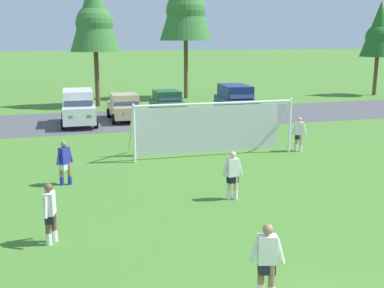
{
  "coord_description": "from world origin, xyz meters",
  "views": [
    {
      "loc": [
        -4.36,
        -5.96,
        5.24
      ],
      "look_at": [
        0.34,
        10.46,
        1.41
      ],
      "focal_mm": 44.03,
      "sensor_mm": 36.0,
      "label": 1
    }
  ],
  "objects_px": {
    "parked_car_slot_far_left": "(78,107)",
    "parked_car_slot_center_left": "(167,103)",
    "soccer_goal": "(210,126)",
    "player_midfield_center": "(65,163)",
    "player_winger_left": "(267,262)",
    "player_striker_near": "(50,213)",
    "parked_car_slot_left": "(125,107)",
    "player_defender_far": "(299,134)",
    "soccer_ball": "(267,241)",
    "parked_car_slot_center": "(235,101)",
    "player_winger_right": "(233,175)"
  },
  "relations": [
    {
      "from": "player_defender_far",
      "to": "parked_car_slot_left",
      "type": "relative_size",
      "value": 0.39
    },
    {
      "from": "player_winger_right",
      "to": "parked_car_slot_center_left",
      "type": "xyz_separation_m",
      "value": [
        1.92,
        17.84,
        0.05
      ]
    },
    {
      "from": "player_midfield_center",
      "to": "parked_car_slot_left",
      "type": "relative_size",
      "value": 0.39
    },
    {
      "from": "soccer_ball",
      "to": "parked_car_slot_far_left",
      "type": "xyz_separation_m",
      "value": [
        -3.81,
        19.34,
        1.0
      ]
    },
    {
      "from": "player_striker_near",
      "to": "parked_car_slot_left",
      "type": "height_order",
      "value": "parked_car_slot_left"
    },
    {
      "from": "parked_car_slot_center_left",
      "to": "player_striker_near",
      "type": "bearing_deg",
      "value": -111.25
    },
    {
      "from": "parked_car_slot_left",
      "to": "parked_car_slot_center",
      "type": "xyz_separation_m",
      "value": [
        7.5,
        -0.65,
        0.24
      ]
    },
    {
      "from": "soccer_ball",
      "to": "parked_car_slot_left",
      "type": "distance_m",
      "value": 20.28
    },
    {
      "from": "player_midfield_center",
      "to": "player_winger_left",
      "type": "distance_m",
      "value": 9.92
    },
    {
      "from": "soccer_goal",
      "to": "parked_car_slot_center",
      "type": "relative_size",
      "value": 1.57
    },
    {
      "from": "soccer_goal",
      "to": "parked_car_slot_center_left",
      "type": "height_order",
      "value": "soccer_goal"
    },
    {
      "from": "player_defender_far",
      "to": "player_winger_left",
      "type": "bearing_deg",
      "value": -121.17
    },
    {
      "from": "player_midfield_center",
      "to": "parked_car_slot_far_left",
      "type": "bearing_deg",
      "value": 85.01
    },
    {
      "from": "player_defender_far",
      "to": "soccer_goal",
      "type": "bearing_deg",
      "value": 169.21
    },
    {
      "from": "soccer_goal",
      "to": "parked_car_slot_center",
      "type": "xyz_separation_m",
      "value": [
        4.97,
        9.58,
        -0.18
      ]
    },
    {
      "from": "parked_car_slot_left",
      "to": "player_defender_far",
      "type": "bearing_deg",
      "value": -58.71
    },
    {
      "from": "player_winger_left",
      "to": "parked_car_slot_center_left",
      "type": "relative_size",
      "value": 0.39
    },
    {
      "from": "player_midfield_center",
      "to": "parked_car_slot_far_left",
      "type": "distance_m",
      "value": 12.59
    },
    {
      "from": "parked_car_slot_far_left",
      "to": "parked_car_slot_center_left",
      "type": "distance_m",
      "value": 6.49
    },
    {
      "from": "soccer_ball",
      "to": "player_striker_near",
      "type": "bearing_deg",
      "value": 162.87
    },
    {
      "from": "player_winger_right",
      "to": "parked_car_slot_center",
      "type": "distance_m",
      "value": 17.18
    },
    {
      "from": "parked_car_slot_center_left",
      "to": "parked_car_slot_center",
      "type": "distance_m",
      "value": 4.75
    },
    {
      "from": "soccer_ball",
      "to": "player_midfield_center",
      "type": "bearing_deg",
      "value": 125.79
    },
    {
      "from": "player_midfield_center",
      "to": "player_defender_far",
      "type": "bearing_deg",
      "value": 12.64
    },
    {
      "from": "player_defender_far",
      "to": "player_winger_left",
      "type": "height_order",
      "value": "same"
    },
    {
      "from": "player_winger_right",
      "to": "soccer_ball",
      "type": "bearing_deg",
      "value": -96.37
    },
    {
      "from": "player_striker_near",
      "to": "parked_car_slot_center_left",
      "type": "height_order",
      "value": "parked_car_slot_center_left"
    },
    {
      "from": "parked_car_slot_far_left",
      "to": "parked_car_slot_center",
      "type": "bearing_deg",
      "value": 1.41
    },
    {
      "from": "player_midfield_center",
      "to": "player_defender_far",
      "type": "height_order",
      "value": "same"
    },
    {
      "from": "player_defender_far",
      "to": "parked_car_slot_center",
      "type": "xyz_separation_m",
      "value": [
        0.8,
        10.38,
        0.29
      ]
    },
    {
      "from": "player_winger_right",
      "to": "parked_car_slot_far_left",
      "type": "bearing_deg",
      "value": 104.99
    },
    {
      "from": "player_defender_far",
      "to": "parked_car_slot_center_left",
      "type": "distance_m",
      "value": 12.74
    },
    {
      "from": "player_midfield_center",
      "to": "player_winger_left",
      "type": "relative_size",
      "value": 1.0
    },
    {
      "from": "player_winger_left",
      "to": "player_defender_far",
      "type": "bearing_deg",
      "value": 58.83
    },
    {
      "from": "parked_car_slot_center",
      "to": "player_striker_near",
      "type": "bearing_deg",
      "value": -123.91
    },
    {
      "from": "player_winger_left",
      "to": "parked_car_slot_center",
      "type": "xyz_separation_m",
      "value": [
        7.82,
        21.97,
        0.29
      ]
    },
    {
      "from": "soccer_goal",
      "to": "player_winger_right",
      "type": "distance_m",
      "value": 6.55
    },
    {
      "from": "parked_car_slot_center",
      "to": "parked_car_slot_far_left",
      "type": "bearing_deg",
      "value": -178.59
    },
    {
      "from": "soccer_ball",
      "to": "player_winger_right",
      "type": "distance_m",
      "value": 3.7
    },
    {
      "from": "player_defender_far",
      "to": "player_winger_right",
      "type": "distance_m",
      "value": 7.84
    },
    {
      "from": "player_defender_far",
      "to": "parked_car_slot_center_left",
      "type": "height_order",
      "value": "parked_car_slot_center_left"
    },
    {
      "from": "player_midfield_center",
      "to": "player_winger_left",
      "type": "height_order",
      "value": "same"
    },
    {
      "from": "player_midfield_center",
      "to": "parked_car_slot_center",
      "type": "distance_m",
      "value": 17.26
    },
    {
      "from": "soccer_goal",
      "to": "player_midfield_center",
      "type": "distance_m",
      "value": 7.37
    },
    {
      "from": "player_winger_left",
      "to": "parked_car_slot_left",
      "type": "relative_size",
      "value": 0.39
    },
    {
      "from": "parked_car_slot_far_left",
      "to": "parked_car_slot_center",
      "type": "relative_size",
      "value": 0.98
    },
    {
      "from": "player_winger_right",
      "to": "player_striker_near",
      "type": "bearing_deg",
      "value": -161.33
    },
    {
      "from": "player_winger_left",
      "to": "parked_car_slot_far_left",
      "type": "xyz_separation_m",
      "value": [
        -2.68,
        21.71,
        0.29
      ]
    },
    {
      "from": "player_winger_left",
      "to": "parked_car_slot_left",
      "type": "height_order",
      "value": "parked_car_slot_left"
    },
    {
      "from": "soccer_ball",
      "to": "player_winger_left",
      "type": "height_order",
      "value": "player_winger_left"
    }
  ]
}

